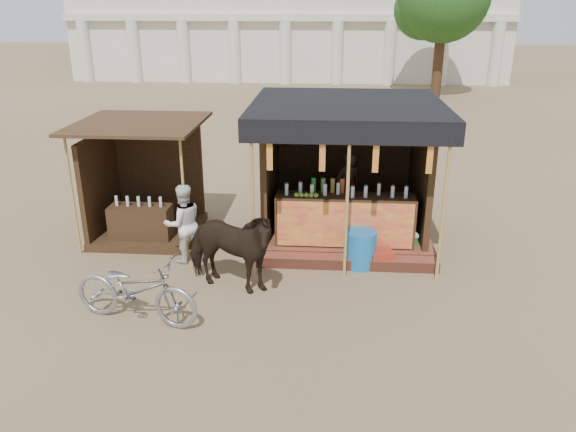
# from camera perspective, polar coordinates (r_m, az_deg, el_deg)

# --- Properties ---
(ground) EXTENTS (120.00, 120.00, 0.00)m
(ground) POSITION_cam_1_polar(r_m,az_deg,el_deg) (8.68, -0.80, -10.60)
(ground) COLOR #846B4C
(ground) RESTS_ON ground
(main_stall) EXTENTS (3.60, 3.61, 2.78)m
(main_stall) POSITION_cam_1_polar(r_m,az_deg,el_deg) (11.29, 5.75, 2.67)
(main_stall) COLOR brown
(main_stall) RESTS_ON ground
(secondary_stall) EXTENTS (2.40, 2.40, 2.38)m
(secondary_stall) POSITION_cam_1_polar(r_m,az_deg,el_deg) (11.87, -14.84, 2.10)
(secondary_stall) COLOR #3D2916
(secondary_stall) RESTS_ON ground
(cow) EXTENTS (1.90, 1.32, 1.47)m
(cow) POSITION_cam_1_polar(r_m,az_deg,el_deg) (9.28, -6.04, -3.41)
(cow) COLOR black
(cow) RESTS_ON ground
(motorbike) EXTENTS (2.12, 1.13, 1.06)m
(motorbike) POSITION_cam_1_polar(r_m,az_deg,el_deg) (8.74, -15.25, -7.21)
(motorbike) COLOR #94949C
(motorbike) RESTS_ON ground
(bystander) EXTENTS (0.91, 0.85, 1.49)m
(bystander) POSITION_cam_1_polar(r_m,az_deg,el_deg) (10.44, -10.58, -0.75)
(bystander) COLOR silver
(bystander) RESTS_ON ground
(blue_barrel) EXTENTS (0.69, 0.69, 0.68)m
(blue_barrel) POSITION_cam_1_polar(r_m,az_deg,el_deg) (10.29, 7.38, -3.34)
(blue_barrel) COLOR #1768AD
(blue_barrel) RESTS_ON ground
(red_crate) EXTENTS (0.44, 0.43, 0.32)m
(red_crate) POSITION_cam_1_polar(r_m,az_deg,el_deg) (10.39, 9.44, -4.29)
(red_crate) COLOR maroon
(red_crate) RESTS_ON ground
(cooler) EXTENTS (0.73, 0.58, 0.46)m
(cooler) POSITION_cam_1_polar(r_m,az_deg,el_deg) (10.95, 11.09, -2.66)
(cooler) COLOR #1C7E29
(cooler) RESTS_ON ground
(background_building) EXTENTS (26.00, 7.45, 8.18)m
(background_building) POSITION_cam_1_polar(r_m,az_deg,el_deg) (37.41, 0.19, 20.09)
(background_building) COLOR silver
(background_building) RESTS_ON ground
(tree) EXTENTS (4.50, 4.40, 7.00)m
(tree) POSITION_cam_1_polar(r_m,az_deg,el_deg) (29.96, 15.12, 20.46)
(tree) COLOR #382314
(tree) RESTS_ON ground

